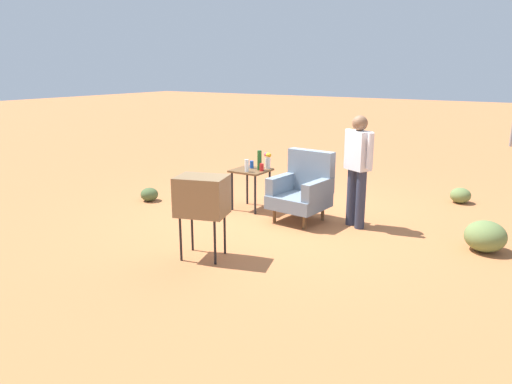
# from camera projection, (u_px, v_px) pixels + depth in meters

# --- Properties ---
(ground_plane) EXTENTS (60.00, 60.00, 0.00)m
(ground_plane) POSITION_uv_depth(u_px,v_px,m) (287.00, 217.00, 7.68)
(ground_plane) COLOR #B76B3D
(armchair) EXTENTS (0.84, 0.85, 1.06)m
(armchair) POSITION_uv_depth(u_px,v_px,m) (303.00, 189.00, 7.44)
(armchair) COLOR brown
(armchair) RESTS_ON ground
(side_table) EXTENTS (0.56, 0.56, 0.67)m
(side_table) POSITION_uv_depth(u_px,v_px,m) (251.00, 176.00, 8.00)
(side_table) COLOR black
(side_table) RESTS_ON ground
(tv_on_stand) EXTENTS (0.70, 0.60, 1.03)m
(tv_on_stand) POSITION_uv_depth(u_px,v_px,m) (202.00, 196.00, 5.89)
(tv_on_stand) COLOR black
(tv_on_stand) RESTS_ON ground
(person_standing) EXTENTS (0.51, 0.36, 1.64)m
(person_standing) POSITION_uv_depth(u_px,v_px,m) (358.00, 164.00, 7.01)
(person_standing) COLOR #2D3347
(person_standing) RESTS_ON ground
(soda_can_red) EXTENTS (0.07, 0.07, 0.12)m
(soda_can_red) POSITION_uv_depth(u_px,v_px,m) (262.00, 167.00, 7.84)
(soda_can_red) COLOR red
(soda_can_red) RESTS_ON side_table
(soda_can_blue) EXTENTS (0.07, 0.07, 0.12)m
(soda_can_blue) POSITION_uv_depth(u_px,v_px,m) (252.00, 164.00, 8.07)
(soda_can_blue) COLOR blue
(soda_can_blue) RESTS_ON side_table
(bottle_short_clear) EXTENTS (0.06, 0.06, 0.20)m
(bottle_short_clear) POSITION_uv_depth(u_px,v_px,m) (247.00, 166.00, 7.77)
(bottle_short_clear) COLOR silver
(bottle_short_clear) RESTS_ON side_table
(bottle_wine_green) EXTENTS (0.07, 0.07, 0.32)m
(bottle_wine_green) POSITION_uv_depth(u_px,v_px,m) (259.00, 160.00, 7.90)
(bottle_wine_green) COLOR #1E5623
(bottle_wine_green) RESTS_ON side_table
(flower_vase) EXTENTS (0.15, 0.09, 0.27)m
(flower_vase) POSITION_uv_depth(u_px,v_px,m) (268.00, 160.00, 8.01)
(flower_vase) COLOR silver
(flower_vase) RESTS_ON side_table
(shrub_near) EXTENTS (0.52, 0.52, 0.40)m
(shrub_near) POSITION_uv_depth(u_px,v_px,m) (485.00, 236.00, 6.23)
(shrub_near) COLOR olive
(shrub_near) RESTS_ON ground
(shrub_mid) EXTENTS (0.35, 0.35, 0.27)m
(shrub_mid) POSITION_uv_depth(u_px,v_px,m) (460.00, 195.00, 8.47)
(shrub_mid) COLOR olive
(shrub_mid) RESTS_ON ground
(shrub_far) EXTENTS (0.31, 0.31, 0.24)m
(shrub_far) POSITION_uv_depth(u_px,v_px,m) (149.00, 194.00, 8.59)
(shrub_far) COLOR #475B33
(shrub_far) RESTS_ON ground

